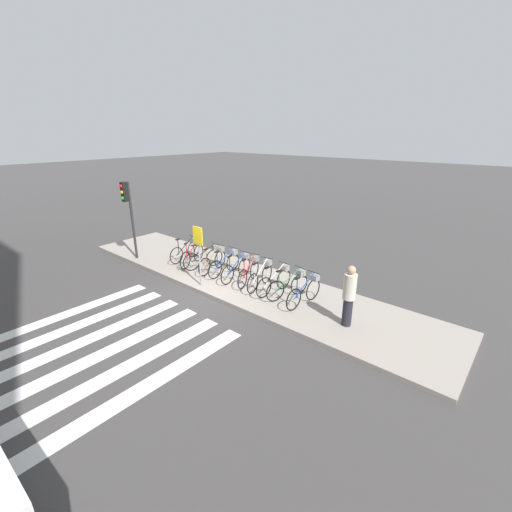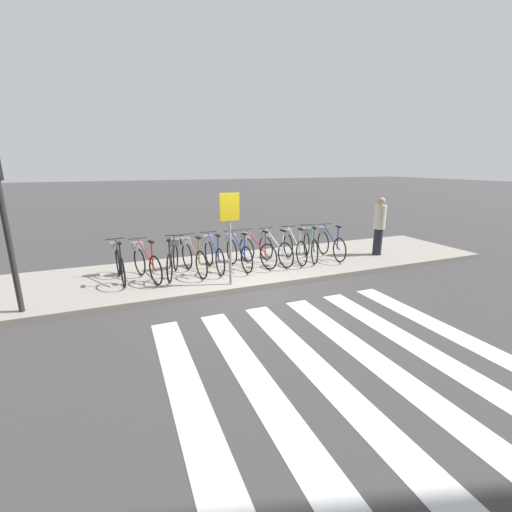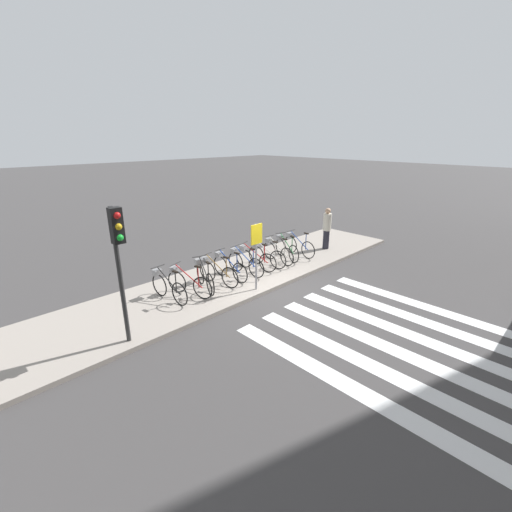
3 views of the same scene
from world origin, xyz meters
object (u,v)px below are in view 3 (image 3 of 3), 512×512
object	(u,v)px
parked_bicycle_1	(187,281)
parked_bicycle_5	(244,262)
parked_bicycle_8	(276,251)
pedestrian	(327,227)
sign_post	(256,246)
parked_bicycle_9	(286,247)
parked_bicycle_4	(228,266)
parked_bicycle_7	(265,254)
parked_bicycle_2	(204,275)
parked_bicycle_0	(167,286)
traffic_light	(118,248)
parked_bicycle_6	(254,258)
parked_bicycle_3	(216,271)
parked_bicycle_10	(297,244)

from	to	relation	value
parked_bicycle_1	parked_bicycle_5	size ratio (longest dim) A/B	0.96
parked_bicycle_8	pedestrian	distance (m)	2.77
parked_bicycle_8	sign_post	bearing A→B (deg)	-151.27
parked_bicycle_9	parked_bicycle_4	bearing A→B (deg)	179.63
parked_bicycle_7	parked_bicycle_9	size ratio (longest dim) A/B	1.03
parked_bicycle_8	sign_post	distance (m)	2.79
parked_bicycle_2	sign_post	world-z (taller)	sign_post
parked_bicycle_4	pedestrian	size ratio (longest dim) A/B	0.95
parked_bicycle_0	parked_bicycle_4	size ratio (longest dim) A/B	1.00
parked_bicycle_5	parked_bicycle_9	size ratio (longest dim) A/B	1.04
parked_bicycle_1	sign_post	xyz separation A→B (m)	(1.76, -1.16, 0.98)
parked_bicycle_0	parked_bicycle_8	xyz separation A→B (m)	(4.62, -0.04, 0.00)
parked_bicycle_0	traffic_light	bearing A→B (deg)	-142.65
parked_bicycle_4	parked_bicycle_6	distance (m)	1.18
parked_bicycle_1	parked_bicycle_7	distance (m)	3.43
parked_bicycle_5	pedestrian	world-z (taller)	pedestrian
parked_bicycle_6	traffic_light	xyz separation A→B (m)	(-5.23, -1.34, 1.84)
parked_bicycle_5	parked_bicycle_7	size ratio (longest dim) A/B	1.01
pedestrian	parked_bicycle_8	bearing A→B (deg)	172.23
parked_bicycle_3	parked_bicycle_8	world-z (taller)	same
parked_bicycle_10	pedestrian	xyz separation A→B (m)	(1.53, -0.31, 0.47)
parked_bicycle_2	parked_bicycle_9	size ratio (longest dim) A/B	1.00
parked_bicycle_6	parked_bicycle_0	bearing A→B (deg)	179.76
parked_bicycle_8	parked_bicycle_10	distance (m)	1.18
parked_bicycle_2	parked_bicycle_5	size ratio (longest dim) A/B	0.96
parked_bicycle_7	parked_bicycle_4	bearing A→B (deg)	179.08
parked_bicycle_8	parked_bicycle_9	size ratio (longest dim) A/B	1.04
parked_bicycle_0	parked_bicycle_8	world-z (taller)	same
parked_bicycle_4	sign_post	bearing A→B (deg)	-87.39
parked_bicycle_5	parked_bicycle_10	xyz separation A→B (m)	(2.87, -0.03, 0.00)
parked_bicycle_0	parked_bicycle_3	world-z (taller)	same
parked_bicycle_4	parked_bicycle_10	size ratio (longest dim) A/B	1.00
sign_post	parked_bicycle_0	bearing A→B (deg)	150.94
parked_bicycle_2	parked_bicycle_10	distance (m)	4.57
pedestrian	sign_post	distance (m)	5.10
parked_bicycle_2	parked_bicycle_5	distance (m)	1.69
parked_bicycle_2	pedestrian	size ratio (longest dim) A/B	0.91
parked_bicycle_5	parked_bicycle_10	world-z (taller)	same
sign_post	parked_bicycle_5	bearing A→B (deg)	64.06
parked_bicycle_1	parked_bicycle_6	distance (m)	2.88
parked_bicycle_4	parked_bicycle_7	distance (m)	1.72
parked_bicycle_0	parked_bicycle_8	size ratio (longest dim) A/B	1.00
parked_bicycle_9	pedestrian	xyz separation A→B (m)	(2.16, -0.38, 0.47)
parked_bicycle_9	pedestrian	distance (m)	2.24
parked_bicycle_3	parked_bicycle_10	distance (m)	4.08
parked_bicycle_4	pedestrian	xyz separation A→B (m)	(5.05, -0.40, 0.47)
parked_bicycle_10	sign_post	bearing A→B (deg)	-160.98
parked_bicycle_0	parked_bicycle_9	bearing A→B (deg)	-0.35
parked_bicycle_7	sign_post	bearing A→B (deg)	-142.96
parked_bicycle_1	parked_bicycle_10	world-z (taller)	same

